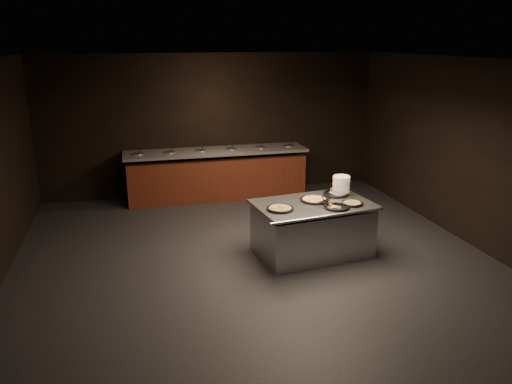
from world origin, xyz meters
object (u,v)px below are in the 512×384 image
(serving_counter, at_px, (312,230))
(pan_veggie_whole, at_px, (280,208))
(plate_stack, at_px, (341,186))
(pan_cheese_whole, at_px, (314,200))

(serving_counter, xyz_separation_m, pan_veggie_whole, (-0.57, -0.16, 0.44))
(plate_stack, bearing_deg, serving_counter, -153.09)
(serving_counter, bearing_deg, plate_stack, 19.74)
(pan_cheese_whole, bearing_deg, serving_counter, -117.65)
(pan_cheese_whole, bearing_deg, pan_veggie_whole, -156.91)
(plate_stack, bearing_deg, pan_cheese_whole, -160.02)
(serving_counter, distance_m, pan_veggie_whole, 0.74)
(pan_veggie_whole, bearing_deg, plate_stack, 21.70)
(plate_stack, bearing_deg, pan_veggie_whole, -158.30)
(serving_counter, height_order, plate_stack, plate_stack)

